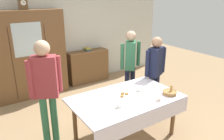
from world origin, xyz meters
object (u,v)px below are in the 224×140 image
tea_cup_center (119,106)px  spoon_center (111,91)px  bread_basket (170,92)px  person_behind_table_right (46,84)px  wall_cabinet (28,55)px  tea_cup_mid_right (139,90)px  pastry_plate (124,95)px  mantel_clock (23,4)px  person_by_cabinet (130,60)px  dining_table (127,103)px  bookshelf_low (88,66)px  spoon_near_right (87,101)px  spoon_mid_left (106,113)px  book_stack (87,49)px  tea_cup_near_left (159,99)px  person_behind_table_left (155,67)px

tea_cup_center → spoon_center: 0.56m
bread_basket → person_behind_table_right: size_ratio=0.14×
wall_cabinet → tea_cup_mid_right: wall_cabinet is taller
pastry_plate → person_behind_table_right: 1.25m
mantel_clock → spoon_center: (0.78, -2.25, -1.37)m
person_behind_table_right → person_by_cabinet: bearing=12.7°
dining_table → bookshelf_low: size_ratio=1.56×
spoon_near_right → person_by_cabinet: size_ratio=0.07×
mantel_clock → pastry_plate: bearing=-71.0°
spoon_mid_left → bread_basket: bearing=-3.8°
dining_table → pastry_plate: size_ratio=6.30×
book_stack → spoon_mid_left: (-1.19, -2.85, -0.16)m
tea_cup_near_left → spoon_center: (-0.44, 0.69, -0.02)m
wall_cabinet → person_behind_table_right: wall_cabinet is taller
tea_cup_center → spoon_mid_left: 0.25m
wall_cabinet → tea_cup_mid_right: (1.24, -2.50, -0.22)m
wall_cabinet → person_behind_table_right: (-0.20, -2.01, 0.05)m
dining_table → bookshelf_low: bearing=76.0°
tea_cup_center → book_stack: bearing=71.6°
spoon_mid_left → person_behind_table_left: bearing=23.0°
tea_cup_mid_right → pastry_plate: (-0.33, -0.01, -0.02)m
person_behind_table_left → spoon_near_right: bearing=-172.3°
spoon_center → person_behind_table_right: size_ratio=0.07×
bookshelf_low → tea_cup_mid_right: (-0.32, -2.55, 0.35)m
tea_cup_center → bread_basket: 0.96m
pastry_plate → person_behind_table_left: bearing=20.3°
spoon_center → mantel_clock: bearing=109.2°
tea_cup_near_left → person_behind_table_left: person_behind_table_left is taller
book_stack → tea_cup_near_left: bearing=-95.6°
bookshelf_low → spoon_near_right: bookshelf_low is taller
bread_basket → spoon_mid_left: (-1.21, 0.08, -0.03)m
mantel_clock → pastry_plate: 2.98m
dining_table → spoon_center: spoon_center is taller
book_stack → person_behind_table_left: bearing=-79.3°
wall_cabinet → spoon_near_right: size_ratio=16.96×
tea_cup_near_left → pastry_plate: size_ratio=0.46×
spoon_center → spoon_near_right: bearing=-170.3°
mantel_clock → spoon_mid_left: 3.13m
wall_cabinet → spoon_near_right: (0.31, -2.34, -0.25)m
pastry_plate → person_behind_table_left: size_ratio=0.18×
tea_cup_mid_right → tea_cup_center: size_ratio=1.00×
dining_table → tea_cup_mid_right: bearing=14.7°
book_stack → pastry_plate: bearing=-104.3°
spoon_center → tea_cup_near_left: bearing=-57.6°
dining_table → tea_cup_near_left: bearing=-44.1°
book_stack → spoon_mid_left: 3.09m
mantel_clock → bread_basket: size_ratio=1.00×
book_stack → spoon_center: 2.42m
bookshelf_low → person_by_cabinet: 1.71m
pastry_plate → person_by_cabinet: (0.87, 0.95, 0.21)m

